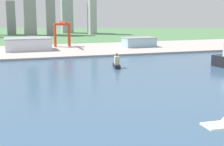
{
  "coord_description": "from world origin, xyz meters",
  "views": [
    {
      "loc": [
        -30.93,
        47.76,
        54.61
      ],
      "look_at": [
        18.87,
        202.06,
        23.83
      ],
      "focal_mm": 53.7,
      "sensor_mm": 36.0,
      "label": 1
    }
  ],
  "objects_px": {
    "tugboat_small": "(117,64)",
    "port_crane_red": "(62,28)",
    "warehouse_annex": "(139,42)",
    "warehouse_main": "(28,44)"
  },
  "relations": [
    {
      "from": "port_crane_red",
      "to": "warehouse_annex",
      "type": "xyz_separation_m",
      "value": [
        103.42,
        -34.2,
        -19.2
      ]
    },
    {
      "from": "warehouse_main",
      "to": "warehouse_annex",
      "type": "relative_size",
      "value": 1.31
    },
    {
      "from": "tugboat_small",
      "to": "warehouse_main",
      "type": "height_order",
      "value": "warehouse_main"
    },
    {
      "from": "port_crane_red",
      "to": "warehouse_main",
      "type": "height_order",
      "value": "port_crane_red"
    },
    {
      "from": "tugboat_small",
      "to": "warehouse_annex",
      "type": "height_order",
      "value": "warehouse_annex"
    },
    {
      "from": "warehouse_main",
      "to": "warehouse_annex",
      "type": "xyz_separation_m",
      "value": [
        153.3,
        -6.54,
        -1.32
      ]
    },
    {
      "from": "warehouse_main",
      "to": "tugboat_small",
      "type": "bearing_deg",
      "value": -64.53
    },
    {
      "from": "port_crane_red",
      "to": "warehouse_main",
      "type": "xyz_separation_m",
      "value": [
        -49.88,
        -27.66,
        -17.88
      ]
    },
    {
      "from": "warehouse_main",
      "to": "warehouse_annex",
      "type": "bearing_deg",
      "value": -2.44
    },
    {
      "from": "tugboat_small",
      "to": "port_crane_red",
      "type": "bearing_deg",
      "value": 96.9
    }
  ]
}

